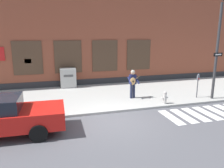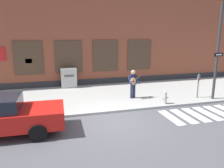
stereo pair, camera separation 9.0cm
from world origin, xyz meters
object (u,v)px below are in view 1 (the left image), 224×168
Objects in this scene: parking_meter at (198,82)px; busker at (133,82)px; utility_box at (68,78)px; red_car at (1,117)px; fire_hydrant at (165,97)px.

busker is at bearing 166.30° from parking_meter.
busker is 1.17× the size of parking_meter.
busker is 5.08m from utility_box.
utility_box is (-3.43, 3.74, -0.27)m from busker.
parking_meter is (3.77, -0.92, -0.01)m from busker.
busker is 3.88m from parking_meter.
red_car is 6.65× the size of fire_hydrant.
parking_meter is at bearing -32.93° from utility_box.
fire_hydrant is at bearing -47.75° from busker.
parking_meter is (10.27, 2.02, 0.29)m from red_car.
fire_hydrant is (7.83, 1.49, -0.31)m from red_car.
red_car is 3.24× the size of parking_meter.
busker reaches higher than red_car.
parking_meter is 2.57m from fire_hydrant.
parking_meter reaches higher than utility_box.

